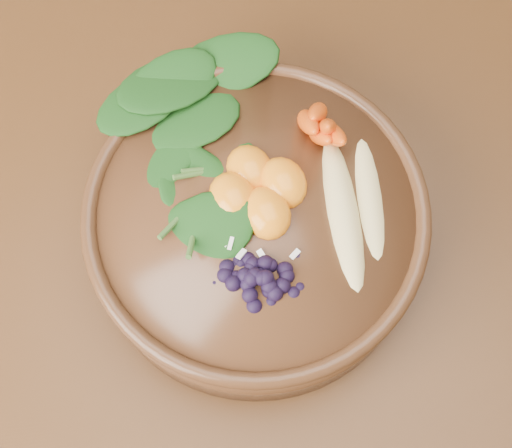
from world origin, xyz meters
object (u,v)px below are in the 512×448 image
(carrot_cluster, at_px, (318,103))
(blueberry_pile, at_px, (262,273))
(stoneware_bowl, at_px, (256,228))
(banana_halves, at_px, (358,198))
(dining_table, at_px, (427,160))
(kale_heap, at_px, (200,135))
(mandarin_cluster, at_px, (258,183))

(carrot_cluster, xyz_separation_m, blueberry_pile, (-0.10, -0.12, -0.02))
(stoneware_bowl, bearing_deg, banana_halves, -18.21)
(carrot_cluster, relative_size, banana_halves, 0.52)
(dining_table, distance_m, stoneware_bowl, 0.28)
(dining_table, height_order, carrot_cluster, carrot_cluster)
(kale_heap, distance_m, carrot_cluster, 0.11)
(banana_halves, bearing_deg, stoneware_bowl, -177.26)
(dining_table, bearing_deg, blueberry_pile, -156.83)
(dining_table, height_order, blueberry_pile, blueberry_pile)
(dining_table, relative_size, carrot_cluster, 18.56)
(kale_heap, relative_size, banana_halves, 1.23)
(kale_heap, distance_m, banana_halves, 0.15)
(carrot_cluster, distance_m, blueberry_pile, 0.16)
(kale_heap, bearing_deg, stoneware_bowl, -74.08)
(stoneware_bowl, distance_m, blueberry_pile, 0.09)
(stoneware_bowl, xyz_separation_m, mandarin_cluster, (0.01, 0.02, 0.06))
(dining_table, relative_size, mandarin_cluster, 16.14)
(kale_heap, height_order, banana_halves, kale_heap)
(dining_table, bearing_deg, mandarin_cluster, -171.90)
(banana_halves, distance_m, blueberry_pile, 0.11)
(dining_table, relative_size, kale_heap, 7.82)
(kale_heap, bearing_deg, dining_table, -5.90)
(dining_table, xyz_separation_m, mandarin_cluster, (-0.23, -0.03, 0.19))
(stoneware_bowl, bearing_deg, dining_table, 11.79)
(kale_heap, height_order, carrot_cluster, carrot_cluster)
(blueberry_pile, bearing_deg, mandarin_cluster, 69.79)
(banana_halves, height_order, mandarin_cluster, mandarin_cluster)
(stoneware_bowl, relative_size, mandarin_cluster, 3.15)
(carrot_cluster, height_order, blueberry_pile, carrot_cluster)
(stoneware_bowl, distance_m, kale_heap, 0.10)
(kale_heap, relative_size, carrot_cluster, 2.38)
(carrot_cluster, height_order, banana_halves, carrot_cluster)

